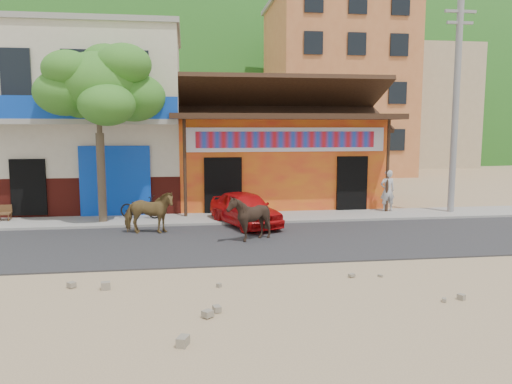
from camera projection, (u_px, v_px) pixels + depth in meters
ground at (262, 266)px, 11.99m from camera, size 120.00×120.00×0.00m
road at (249, 242)px, 14.44m from camera, size 60.00×5.00×0.04m
sidewalk at (236, 218)px, 17.88m from camera, size 60.00×2.00×0.12m
dance_club at (272, 162)px, 21.86m from camera, size 8.00×6.00×3.60m
cafe_building at (94, 123)px, 20.60m from camera, size 7.00×6.00×7.00m
apartment_front at (335, 90)px, 36.03m from camera, size 9.00×9.00×12.00m
apartment_rear at (414, 108)px, 43.30m from camera, size 8.00×8.00×10.00m
hillside at (195, 72)px, 79.18m from camera, size 100.00×40.00×24.00m
tree at (100, 133)px, 16.65m from camera, size 3.00×3.00×6.00m
utility_pole at (456, 105)px, 18.49m from camera, size 0.24×0.24×8.00m
cow_tan at (149, 212)px, 15.36m from camera, size 1.62×0.84×1.32m
cow_dark at (249, 218)px, 14.39m from camera, size 1.41×1.30×1.34m
red_car at (245, 208)px, 16.65m from camera, size 2.46×3.64×1.15m
scooter at (141, 207)px, 17.57m from camera, size 1.60×0.95×0.80m
pedestrian at (387, 190)px, 19.03m from camera, size 0.59×0.40×1.59m
cafe_chair_left at (3, 206)px, 17.13m from camera, size 0.49×0.49×0.97m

